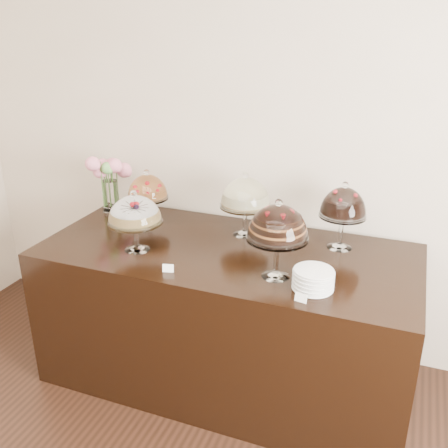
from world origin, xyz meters
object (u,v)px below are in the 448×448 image
(cake_stand_dark_choco, at_px, (343,205))
(plate_stack, at_px, (313,279))
(display_counter, at_px, (227,315))
(cake_stand_choco_layer, at_px, (278,225))
(cake_stand_fruit_tart, at_px, (147,189))
(cake_stand_cheesecake, at_px, (245,195))
(flower_vase, at_px, (110,176))
(cake_stand_sugar_sponge, at_px, (135,212))

(cake_stand_dark_choco, distance_m, plate_stack, 0.59)
(display_counter, height_order, cake_stand_choco_layer, cake_stand_choco_layer)
(cake_stand_choco_layer, xyz_separation_m, cake_stand_fruit_tart, (-1.00, 0.44, -0.07))
(cake_stand_fruit_tart, bearing_deg, cake_stand_cheesecake, 2.17)
(cake_stand_cheesecake, relative_size, plate_stack, 2.00)
(cake_stand_choco_layer, xyz_separation_m, plate_stack, (0.21, -0.06, -0.24))
(flower_vase, bearing_deg, cake_stand_sugar_sponge, -45.87)
(flower_vase, bearing_deg, cake_stand_cheesecake, -4.24)
(cake_stand_cheesecake, xyz_separation_m, plate_stack, (0.54, -0.53, -0.21))
(cake_stand_choco_layer, bearing_deg, flower_vase, 158.04)
(flower_vase, bearing_deg, cake_stand_fruit_tart, -15.96)
(display_counter, height_order, cake_stand_dark_choco, cake_stand_dark_choco)
(cake_stand_choco_layer, bearing_deg, cake_stand_sugar_sponge, 178.24)
(cake_stand_dark_choco, bearing_deg, cake_stand_choco_layer, -117.82)
(display_counter, xyz_separation_m, cake_stand_dark_choco, (0.61, 0.27, 0.72))
(cake_stand_choco_layer, relative_size, cake_stand_dark_choco, 1.06)
(cake_stand_sugar_sponge, height_order, cake_stand_fruit_tart, cake_stand_sugar_sponge)
(plate_stack, bearing_deg, cake_stand_choco_layer, 163.70)
(cake_stand_dark_choco, height_order, flower_vase, flower_vase)
(display_counter, relative_size, cake_stand_sugar_sponge, 6.00)
(display_counter, relative_size, cake_stand_choco_layer, 5.09)
(cake_stand_choco_layer, relative_size, flower_vase, 1.05)
(cake_stand_sugar_sponge, distance_m, cake_stand_dark_choco, 1.20)
(plate_stack, bearing_deg, cake_stand_cheesecake, 135.59)
(cake_stand_cheesecake, height_order, flower_vase, flower_vase)
(cake_stand_sugar_sponge, height_order, cake_stand_cheesecake, cake_stand_cheesecake)
(cake_stand_sugar_sponge, bearing_deg, display_counter, 21.53)
(cake_stand_sugar_sponge, height_order, plate_stack, cake_stand_sugar_sponge)
(cake_stand_dark_choco, xyz_separation_m, flower_vase, (-1.61, 0.06, -0.01))
(display_counter, height_order, cake_stand_cheesecake, cake_stand_cheesecake)
(display_counter, xyz_separation_m, plate_stack, (0.57, -0.28, 0.50))
(cake_stand_choco_layer, distance_m, flower_vase, 1.46)
(display_counter, distance_m, flower_vase, 1.26)
(cake_stand_cheesecake, height_order, plate_stack, cake_stand_cheesecake)
(display_counter, height_order, plate_stack, plate_stack)
(cake_stand_cheesecake, bearing_deg, cake_stand_sugar_sponge, -139.32)
(display_counter, bearing_deg, cake_stand_fruit_tart, 160.75)
(flower_vase, xyz_separation_m, plate_stack, (1.56, -0.61, -0.20))
(display_counter, height_order, flower_vase, flower_vase)
(plate_stack, bearing_deg, cake_stand_dark_choco, 85.11)
(flower_vase, bearing_deg, display_counter, -18.10)
(cake_stand_sugar_sponge, relative_size, cake_stand_dark_choco, 0.90)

